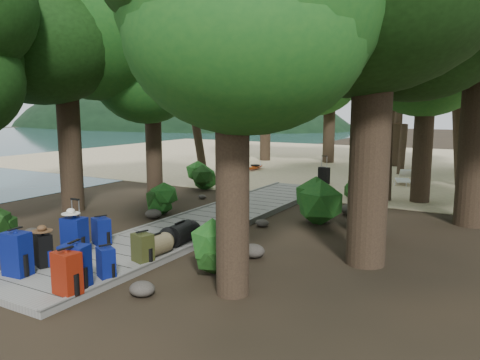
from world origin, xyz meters
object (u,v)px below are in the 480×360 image
Objects in this scene: backpack_right_c at (106,261)px; backpack_right_b at (75,264)px; lone_suitcase_on_sand at (324,176)px; backpack_left_d at (101,230)px; backpack_right_a at (67,271)px; backpack_left_a at (17,252)px; backpack_left_c at (75,234)px; backpack_right_d at (143,246)px; kayak at (255,166)px; suitcase_on_boardwalk at (77,237)px; backpack_left_b at (43,248)px; duffel_right_khaki at (155,246)px; sun_lounger at (403,177)px; duffel_right_black at (180,233)px.

backpack_right_b is at bearing -72.40° from backpack_right_c.
backpack_right_b reaches higher than lone_suitcase_on_sand.
backpack_right_a is (1.53, -2.16, 0.06)m from backpack_left_d.
backpack_left_a is 1.26m from backpack_left_c.
backpack_right_d is 13.96m from kayak.
suitcase_on_boardwalk is 11.11m from lone_suitcase_on_sand.
backpack_left_a is 1.35× the size of backpack_left_d.
backpack_left_d is at bearing -82.10° from lone_suitcase_on_sand.
backpack_left_b is (-0.02, 0.53, -0.09)m from backpack_left_a.
lone_suitcase_on_sand reaches higher than duffel_right_khaki.
backpack_right_d is at bearing 6.66° from backpack_left_c.
backpack_left_c is 1.39× the size of backpack_right_d.
backpack_right_b reaches higher than backpack_right_d.
backpack_left_b is 0.84× the size of backpack_right_b.
suitcase_on_boardwalk is at bearing 112.77° from backpack_left_c.
backpack_left_c is 1.55m from backpack_right_c.
sun_lounger is (6.98, -0.92, 0.11)m from kayak.
backpack_right_a is 0.25m from backpack_right_b.
sun_lounger is at bearing 71.55° from duffel_right_black.
suitcase_on_boardwalk is (-1.45, -0.63, 0.12)m from duffel_right_khaki.
backpack_left_a is 1.18× the size of duffel_right_black.
duffel_right_khaki is at bearing -71.69° from kayak.
backpack_left_a is 2.12m from backpack_right_d.
backpack_right_d is at bearing -72.15° from kayak.
lone_suitcase_on_sand is (-0.33, 10.43, 0.02)m from duffel_right_khaki.
duffel_right_khaki is 0.85× the size of duffel_right_black.
backpack_left_a reaches higher than backpack_left_b.
backpack_left_a is at bearing -79.12° from kayak.
backpack_right_d is 0.84× the size of duffel_right_black.
backpack_left_a is 0.54m from backpack_left_b.
kayak is at bearing 96.20° from backpack_left_c.
backpack_right_c is 13.38m from sun_lounger.
backpack_left_c is 11.22m from lone_suitcase_on_sand.
backpack_left_d reaches higher than duffel_right_khaki.
backpack_right_b is 1.22× the size of suitcase_on_boardwalk.
kayak is at bearing 134.38° from backpack_right_c.
backpack_left_b is 14.61m from kayak.
duffel_right_black is (-0.03, 2.78, -0.17)m from backpack_right_b.
duffel_right_khaki is 1.59m from suitcase_on_boardwalk.
lone_suitcase_on_sand is at bearing -30.26° from kayak.
backpack_right_a is at bearing -115.72° from sun_lounger.
kayak is (-3.13, 12.74, -0.25)m from backpack_left_d.
kayak is at bearing 156.17° from sun_lounger.
backpack_left_b is 11.94m from lone_suitcase_on_sand.
backpack_left_c is 0.78m from backpack_left_d.
backpack_right_c is 1.33m from duffel_right_khaki.
kayak is (-3.23, 14.24, -0.27)m from backpack_left_b.
backpack_left_d reaches higher than backpack_right_c.
duffel_right_khaki is 0.94× the size of suitcase_on_boardwalk.
backpack_left_a is 12.48m from lone_suitcase_on_sand.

